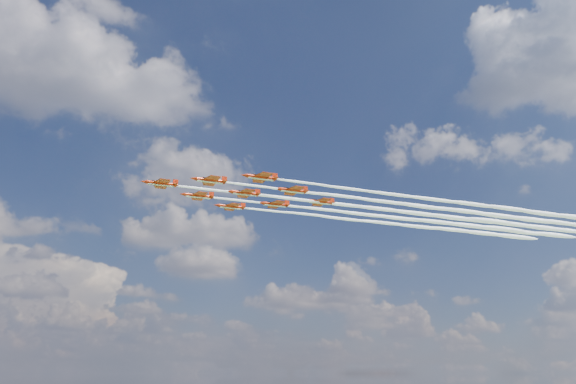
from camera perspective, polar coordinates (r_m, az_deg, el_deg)
The scene contains 9 objects.
jet_lead at distance 164.01m, azimuth 9.29°, elevation -1.69°, with size 131.06×10.07×2.31m.
jet_row2_port at distance 164.34m, azimuth 13.76°, elevation -1.43°, with size 131.06×10.07×2.31m.
jet_row2_starb at distance 175.08m, azimuth 11.29°, elevation -2.61°, with size 131.06×10.07×2.31m.
jet_row3_port at distance 165.66m, azimuth 18.19°, elevation -1.17°, with size 131.06×10.07×2.31m.
jet_row3_centre at distance 175.81m, azimuth 15.47°, elevation -2.37°, with size 131.06×10.07×2.31m.
jet_row3_starb at distance 186.37m, azimuth 13.05°, elevation -3.43°, with size 131.06×10.07×2.31m.
jet_row4_port at distance 177.47m, azimuth 19.60°, elevation -2.11°, with size 131.06×10.07×2.31m.
jet_row4_starb at distance 187.45m, azimuth 16.97°, elevation -3.19°, with size 131.06×10.07×2.31m.
jet_tail at distance 189.40m, azimuth 20.83°, elevation -2.93°, with size 131.06×10.07×2.31m.
Camera 1 is at (-35.91, -141.67, 43.10)m, focal length 35.00 mm.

